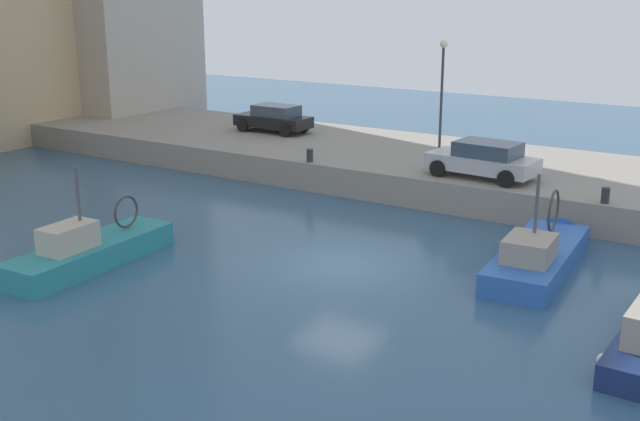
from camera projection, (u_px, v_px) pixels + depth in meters
water_surface at (340, 266)px, 23.91m from camera, size 80.00×80.00×0.00m
quay_wall at (482, 174)px, 33.03m from camera, size 9.00×56.00×1.20m
fishing_boat_teal at (99, 259)px, 24.18m from camera, size 6.66×1.95×3.90m
fishing_boat_blue at (540, 263)px, 23.87m from camera, size 7.05×2.36×3.97m
parked_car_black at (274, 118)px, 39.22m from camera, size 1.84×3.90×1.37m
parked_car_silver at (484, 159)px, 29.73m from camera, size 2.24×4.26×1.41m
mooring_bollard_south at (605, 195)px, 26.30m from camera, size 0.28×0.28×0.55m
mooring_bollard_mid at (310, 155)px, 32.57m from camera, size 0.28×0.28×0.55m
quay_streetlamp at (442, 76)px, 34.57m from camera, size 0.36×0.36×4.83m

